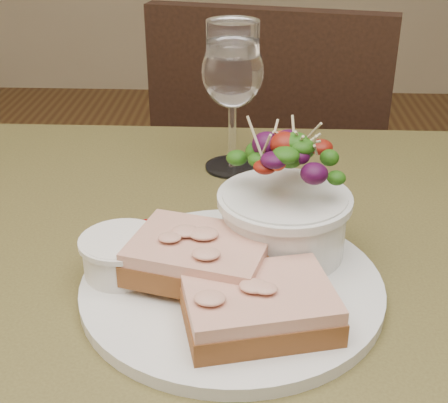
{
  "coord_description": "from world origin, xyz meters",
  "views": [
    {
      "loc": [
        0.02,
        -0.49,
        1.08
      ],
      "look_at": [
        -0.0,
        0.04,
        0.81
      ],
      "focal_mm": 50.0,
      "sensor_mm": 36.0,
      "label": 1
    }
  ],
  "objects_px": {
    "cafe_table": "(224,359)",
    "chair_far": "(275,267)",
    "dinner_plate": "(232,286)",
    "sandwich_front": "(259,306)",
    "ramekin": "(122,254)",
    "salad_bowl": "(285,196)",
    "wine_glass": "(233,76)",
    "sandwich_back": "(200,257)"
  },
  "relations": [
    {
      "from": "sandwich_front",
      "to": "salad_bowl",
      "type": "xyz_separation_m",
      "value": [
        0.02,
        0.11,
        0.04
      ]
    },
    {
      "from": "dinner_plate",
      "to": "ramekin",
      "type": "height_order",
      "value": "ramekin"
    },
    {
      "from": "dinner_plate",
      "to": "cafe_table",
      "type": "bearing_deg",
      "value": 110.16
    },
    {
      "from": "sandwich_back",
      "to": "dinner_plate",
      "type": "bearing_deg",
      "value": 15.05
    },
    {
      "from": "dinner_plate",
      "to": "sandwich_back",
      "type": "distance_m",
      "value": 0.04
    },
    {
      "from": "sandwich_back",
      "to": "wine_glass",
      "type": "xyz_separation_m",
      "value": [
        0.02,
        0.27,
        0.09
      ]
    },
    {
      "from": "chair_far",
      "to": "sandwich_back",
      "type": "height_order",
      "value": "chair_far"
    },
    {
      "from": "cafe_table",
      "to": "salad_bowl",
      "type": "relative_size",
      "value": 6.3
    },
    {
      "from": "ramekin",
      "to": "salad_bowl",
      "type": "bearing_deg",
      "value": 17.01
    },
    {
      "from": "ramekin",
      "to": "wine_glass",
      "type": "distance_m",
      "value": 0.29
    },
    {
      "from": "dinner_plate",
      "to": "salad_bowl",
      "type": "relative_size",
      "value": 2.15
    },
    {
      "from": "cafe_table",
      "to": "sandwich_front",
      "type": "height_order",
      "value": "sandwich_front"
    },
    {
      "from": "salad_bowl",
      "to": "wine_glass",
      "type": "height_order",
      "value": "wine_glass"
    },
    {
      "from": "wine_glass",
      "to": "sandwich_back",
      "type": "bearing_deg",
      "value": -94.01
    },
    {
      "from": "chair_far",
      "to": "dinner_plate",
      "type": "xyz_separation_m",
      "value": [
        -0.08,
        -0.74,
        0.46
      ]
    },
    {
      "from": "cafe_table",
      "to": "dinner_plate",
      "type": "height_order",
      "value": "dinner_plate"
    },
    {
      "from": "ramekin",
      "to": "wine_glass",
      "type": "bearing_deg",
      "value": 71.02
    },
    {
      "from": "sandwich_front",
      "to": "ramekin",
      "type": "relative_size",
      "value": 1.94
    },
    {
      "from": "dinner_plate",
      "to": "ramekin",
      "type": "relative_size",
      "value": 3.85
    },
    {
      "from": "cafe_table",
      "to": "sandwich_front",
      "type": "relative_size",
      "value": 5.8
    },
    {
      "from": "sandwich_front",
      "to": "sandwich_back",
      "type": "bearing_deg",
      "value": 118.11
    },
    {
      "from": "wine_glass",
      "to": "sandwich_front",
      "type": "bearing_deg",
      "value": -84.2
    },
    {
      "from": "salad_bowl",
      "to": "sandwich_back",
      "type": "bearing_deg",
      "value": -144.6
    },
    {
      "from": "cafe_table",
      "to": "salad_bowl",
      "type": "height_order",
      "value": "salad_bowl"
    },
    {
      "from": "chair_far",
      "to": "wine_glass",
      "type": "distance_m",
      "value": 0.75
    },
    {
      "from": "sandwich_back",
      "to": "ramekin",
      "type": "distance_m",
      "value": 0.07
    },
    {
      "from": "chair_far",
      "to": "wine_glass",
      "type": "xyz_separation_m",
      "value": [
        -0.09,
        -0.47,
        0.58
      ]
    },
    {
      "from": "ramekin",
      "to": "chair_far",
      "type": "bearing_deg",
      "value": 76.41
    },
    {
      "from": "sandwich_front",
      "to": "ramekin",
      "type": "xyz_separation_m",
      "value": [
        -0.12,
        0.07,
        0.0
      ]
    },
    {
      "from": "cafe_table",
      "to": "sandwich_back",
      "type": "relative_size",
      "value": 5.75
    },
    {
      "from": "chair_far",
      "to": "dinner_plate",
      "type": "distance_m",
      "value": 0.88
    },
    {
      "from": "chair_far",
      "to": "sandwich_front",
      "type": "distance_m",
      "value": 0.94
    },
    {
      "from": "sandwich_front",
      "to": "wine_glass",
      "type": "height_order",
      "value": "wine_glass"
    },
    {
      "from": "ramekin",
      "to": "wine_glass",
      "type": "relative_size",
      "value": 0.41
    },
    {
      "from": "chair_far",
      "to": "sandwich_front",
      "type": "relative_size",
      "value": 6.52
    },
    {
      "from": "cafe_table",
      "to": "chair_far",
      "type": "relative_size",
      "value": 0.89
    },
    {
      "from": "sandwich_back",
      "to": "wine_glass",
      "type": "distance_m",
      "value": 0.29
    },
    {
      "from": "cafe_table",
      "to": "chair_far",
      "type": "xyz_separation_m",
      "value": [
        0.08,
        0.72,
        -0.36
      ]
    },
    {
      "from": "dinner_plate",
      "to": "salad_bowl",
      "type": "distance_m",
      "value": 0.1
    },
    {
      "from": "dinner_plate",
      "to": "sandwich_front",
      "type": "height_order",
      "value": "sandwich_front"
    },
    {
      "from": "chair_far",
      "to": "wine_glass",
      "type": "height_order",
      "value": "wine_glass"
    },
    {
      "from": "cafe_table",
      "to": "sandwich_back",
      "type": "xyz_separation_m",
      "value": [
        -0.02,
        -0.02,
        0.14
      ]
    }
  ]
}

